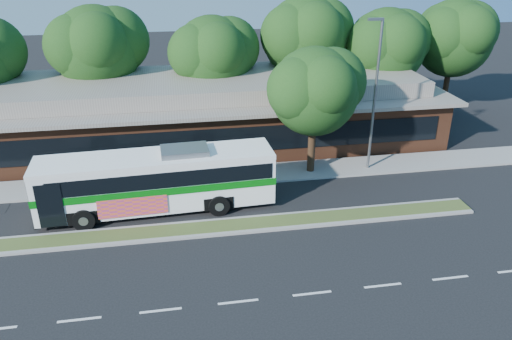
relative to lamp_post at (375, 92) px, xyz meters
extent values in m
plane|color=black|center=(-9.56, -6.00, -4.90)|extent=(120.00, 120.00, 0.00)
cube|color=#405122|center=(-9.56, -5.40, -4.83)|extent=(26.00, 1.10, 0.15)
cube|color=gray|center=(-9.56, 0.40, -4.84)|extent=(44.00, 2.60, 0.12)
cube|color=brown|center=(-9.56, 7.00, -3.30)|extent=(32.00, 10.00, 3.20)
cube|color=gray|center=(-9.56, 7.00, -1.58)|extent=(33.20, 11.20, 0.24)
cube|color=gray|center=(-9.56, 7.00, -0.95)|extent=(30.00, 8.00, 1.00)
cube|color=black|center=(-9.56, 1.97, -3.20)|extent=(30.00, 0.06, 1.60)
cylinder|color=slate|center=(0.04, 0.00, -0.40)|extent=(0.16, 0.16, 9.00)
cube|color=slate|center=(-0.36, 0.00, 4.10)|extent=(0.90, 0.18, 0.14)
cylinder|color=black|center=(-16.56, 10.00, -2.80)|extent=(0.44, 0.44, 4.20)
sphere|color=#133511|center=(-16.56, 10.00, 1.10)|extent=(6.00, 6.00, 6.00)
sphere|color=#133511|center=(-15.21, 10.45, 1.58)|extent=(4.68, 4.68, 4.68)
cylinder|color=black|center=(-8.56, 9.00, -3.01)|extent=(0.44, 0.44, 3.78)
sphere|color=#133511|center=(-8.56, 9.00, 0.56)|extent=(5.60, 5.60, 5.60)
sphere|color=#133511|center=(-7.30, 9.42, 1.00)|extent=(4.37, 4.37, 4.37)
cylinder|color=black|center=(-1.56, 10.00, -2.70)|extent=(0.44, 0.44, 4.41)
sphere|color=#133511|center=(-1.56, 10.00, 1.37)|extent=(6.20, 6.20, 6.20)
sphere|color=#133511|center=(-0.17, 10.46, 1.86)|extent=(4.84, 4.84, 4.84)
cylinder|color=black|center=(4.44, 9.00, -2.97)|extent=(0.44, 0.44, 3.86)
sphere|color=#133511|center=(4.44, 9.00, 0.70)|extent=(5.80, 5.80, 5.80)
sphere|color=#133511|center=(5.74, 9.43, 1.16)|extent=(4.52, 4.52, 4.52)
cylinder|color=black|center=(10.44, 10.00, -2.85)|extent=(0.44, 0.44, 4.12)
sphere|color=#133511|center=(10.44, 10.00, 1.01)|extent=(6.00, 6.00, 6.00)
sphere|color=#133511|center=(11.79, 10.45, 1.49)|extent=(4.68, 4.68, 4.68)
cube|color=white|center=(-12.62, -2.95, -3.20)|extent=(12.00, 3.10, 2.74)
cube|color=black|center=(-12.33, -2.94, -2.65)|extent=(11.05, 3.10, 0.82)
cube|color=white|center=(-12.62, -2.95, -1.95)|extent=(12.02, 3.12, 0.26)
cube|color=#04650E|center=(-12.62, -2.95, -3.28)|extent=(12.06, 3.16, 0.38)
cube|color=black|center=(-18.58, -3.24, -2.87)|extent=(0.17, 2.22, 1.70)
cube|color=black|center=(-6.66, -2.67, -2.55)|extent=(0.16, 2.07, 1.09)
cube|color=#BC376D|center=(-13.85, -4.31, -3.91)|extent=(3.37, 0.21, 0.99)
cube|color=slate|center=(-11.14, -2.88, -1.69)|extent=(2.45, 1.70, 0.30)
cylinder|color=black|center=(-16.23, -4.37, -4.36)|extent=(1.11, 0.41, 1.09)
cylinder|color=black|center=(-16.35, -1.89, -4.36)|extent=(1.11, 0.41, 1.09)
cylinder|color=black|center=(-9.59, -4.05, -4.36)|extent=(1.11, 0.41, 1.09)
cylinder|color=black|center=(-9.71, -1.57, -4.36)|extent=(1.11, 0.41, 1.09)
cylinder|color=black|center=(-3.56, 0.20, -3.13)|extent=(0.44, 0.44, 3.54)
sphere|color=#133511|center=(-3.56, 0.20, 0.16)|extent=(5.08, 5.08, 5.08)
sphere|color=#133511|center=(-2.42, 0.58, 0.57)|extent=(3.96, 3.96, 3.96)
camera|label=1|loc=(-11.50, -26.47, 8.01)|focal=35.00mm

